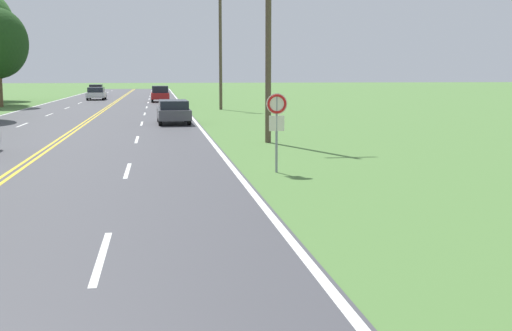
% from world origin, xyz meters
% --- Properties ---
extents(traffic_sign, '(0.60, 0.10, 2.27)m').
position_xyz_m(traffic_sign, '(7.50, 15.56, 1.70)').
color(traffic_sign, gray).
rests_on(traffic_sign, ground).
extents(utility_pole_midground, '(1.80, 0.24, 9.02)m').
position_xyz_m(utility_pole_midground, '(8.64, 23.59, 4.66)').
color(utility_pole_midground, brown).
rests_on(utility_pole_midground, ground).
extents(utility_pole_far, '(1.80, 0.24, 9.55)m').
position_xyz_m(utility_pole_far, '(9.12, 48.38, 4.93)').
color(utility_pole_far, brown).
rests_on(utility_pole_far, ground).
extents(car_dark_grey_hatchback_approaching, '(1.87, 4.26, 1.33)m').
position_xyz_m(car_dark_grey_hatchback_approaching, '(5.04, 34.25, 0.73)').
color(car_dark_grey_hatchback_approaching, black).
rests_on(car_dark_grey_hatchback_approaching, ground).
extents(car_red_hatchback_mid_near, '(1.78, 4.25, 1.60)m').
position_xyz_m(car_red_hatchback_mid_near, '(4.44, 62.97, 0.86)').
color(car_red_hatchback_mid_near, black).
rests_on(car_red_hatchback_mid_near, ground).
extents(car_white_sedan_mid_far, '(1.86, 4.39, 1.36)m').
position_xyz_m(car_white_sedan_mid_far, '(-2.37, 69.26, 0.70)').
color(car_white_sedan_mid_far, black).
rests_on(car_white_sedan_mid_far, ground).
extents(car_maroon_sedan_receding, '(1.88, 4.73, 1.46)m').
position_xyz_m(car_maroon_sedan_receding, '(-3.46, 81.33, 0.76)').
color(car_maroon_sedan_receding, black).
rests_on(car_maroon_sedan_receding, ground).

